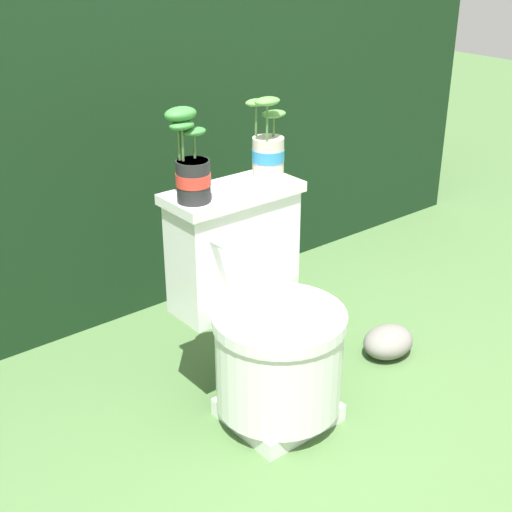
# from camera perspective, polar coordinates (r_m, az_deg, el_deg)

# --- Properties ---
(ground_plane) EXTENTS (12.00, 12.00, 0.00)m
(ground_plane) POSITION_cam_1_polar(r_m,az_deg,el_deg) (2.22, 2.74, -13.23)
(ground_plane) COLOR #4C703D
(hedge_backdrop) EXTENTS (3.66, 0.90, 1.64)m
(hedge_backdrop) POSITION_cam_1_polar(r_m,az_deg,el_deg) (2.92, -14.98, 13.37)
(hedge_backdrop) COLOR black
(hedge_backdrop) RESTS_ON ground
(toilet) EXTENTS (0.41, 0.50, 0.68)m
(toilet) POSITION_cam_1_polar(r_m,az_deg,el_deg) (2.12, 0.61, -5.49)
(toilet) COLOR silver
(toilet) RESTS_ON ground
(potted_plant_left) EXTENTS (0.11, 0.10, 0.26)m
(potted_plant_left) POSITION_cam_1_polar(r_m,az_deg,el_deg) (1.93, -5.23, 7.22)
(potted_plant_left) COLOR #262628
(potted_plant_left) RESTS_ON toilet
(potted_plant_midleft) EXTENTS (0.13, 0.12, 0.25)m
(potted_plant_midleft) POSITION_cam_1_polar(r_m,az_deg,el_deg) (2.12, 0.96, 8.65)
(potted_plant_midleft) COLOR beige
(potted_plant_midleft) RESTS_ON toilet
(garden_stone) EXTENTS (0.19, 0.15, 0.11)m
(garden_stone) POSITION_cam_1_polar(r_m,az_deg,el_deg) (2.54, 10.53, -6.76)
(garden_stone) COLOR gray
(garden_stone) RESTS_ON ground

